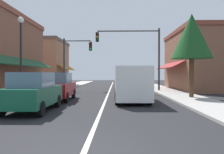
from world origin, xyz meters
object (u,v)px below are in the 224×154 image
(parked_car_second_left, at_px, (58,87))
(traffic_signal_mast_arm, at_px, (137,48))
(parked_car_nearest_left, at_px, (33,92))
(street_lamp_left_near, at_px, (21,45))
(tree_right_near, at_px, (192,36))
(van_in_lane, at_px, (131,83))
(traffic_signal_left_corner, at_px, (74,56))

(parked_car_second_left, xyz_separation_m, traffic_signal_mast_arm, (5.75, 7.67, 3.32))
(parked_car_nearest_left, height_order, traffic_signal_mast_arm, traffic_signal_mast_arm)
(parked_car_nearest_left, xyz_separation_m, street_lamp_left_near, (-1.85, 3.20, 2.50))
(parked_car_second_left, xyz_separation_m, street_lamp_left_near, (-1.87, -1.21, 2.50))
(parked_car_nearest_left, height_order, tree_right_near, tree_right_near)
(parked_car_second_left, distance_m, tree_right_near, 9.53)
(traffic_signal_mast_arm, relative_size, tree_right_near, 1.07)
(van_in_lane, relative_size, traffic_signal_left_corner, 0.96)
(parked_car_nearest_left, xyz_separation_m, tree_right_near, (8.88, 5.48, 3.35))
(traffic_signal_mast_arm, distance_m, tree_right_near, 7.29)
(traffic_signal_mast_arm, height_order, tree_right_near, traffic_signal_mast_arm)
(parked_car_second_left, bearing_deg, van_in_lane, -8.05)
(traffic_signal_mast_arm, relative_size, street_lamp_left_near, 1.22)
(van_in_lane, bearing_deg, traffic_signal_left_corner, 117.41)
(traffic_signal_left_corner, bearing_deg, tree_right_near, -41.51)
(parked_car_nearest_left, relative_size, traffic_signal_mast_arm, 0.67)
(tree_right_near, bearing_deg, parked_car_second_left, -173.08)
(traffic_signal_mast_arm, distance_m, street_lamp_left_near, 11.74)
(traffic_signal_left_corner, relative_size, street_lamp_left_near, 1.07)
(parked_car_nearest_left, xyz_separation_m, traffic_signal_left_corner, (-0.71, 13.97, 2.69))
(traffic_signal_left_corner, xyz_separation_m, street_lamp_left_near, (-1.13, -10.77, -0.19))
(parked_car_second_left, distance_m, street_lamp_left_near, 3.35)
(parked_car_second_left, bearing_deg, traffic_signal_left_corner, 92.84)
(tree_right_near, bearing_deg, traffic_signal_mast_arm, 115.15)
(parked_car_nearest_left, distance_m, street_lamp_left_near, 4.46)
(traffic_signal_mast_arm, relative_size, traffic_signal_left_corner, 1.14)
(parked_car_second_left, distance_m, traffic_signal_left_corner, 9.96)
(parked_car_nearest_left, xyz_separation_m, traffic_signal_mast_arm, (5.78, 12.08, 3.32))
(van_in_lane, bearing_deg, traffic_signal_mast_arm, 81.68)
(parked_car_nearest_left, xyz_separation_m, parked_car_second_left, (0.02, 4.41, 0.00))
(van_in_lane, distance_m, traffic_signal_mast_arm, 8.82)
(van_in_lane, relative_size, street_lamp_left_near, 1.03)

